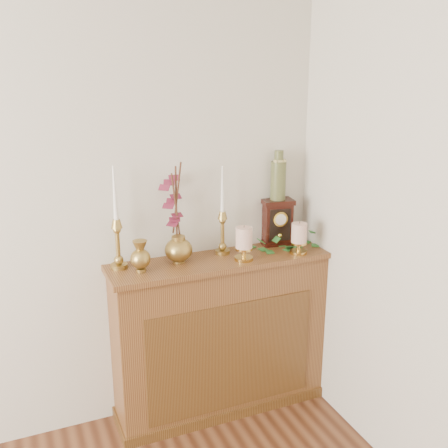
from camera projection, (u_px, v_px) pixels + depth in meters
name	position (u px, v px, depth m)	size (l,w,h in m)	color
console_shelf	(221.00, 339.00, 2.99)	(1.24, 0.34, 0.93)	brown
candlestick_left	(117.00, 236.00, 2.66)	(0.09, 0.09, 0.53)	#AB8E44
candlestick_center	(222.00, 226.00, 2.87)	(0.08, 0.08, 0.49)	#AB8E44
bud_vase	(140.00, 257.00, 2.63)	(0.10, 0.10, 0.17)	#AB8E44
ginger_jar	(174.00, 216.00, 2.75)	(0.22, 0.24, 0.55)	#AB8E44
pillar_candle_left	(244.00, 242.00, 2.79)	(0.10, 0.10, 0.20)	gold
pillar_candle_right	(299.00, 237.00, 2.89)	(0.10, 0.10, 0.19)	gold
ivy_garland	(283.00, 246.00, 3.00)	(0.50, 0.20, 0.09)	#2D722B
mantel_clock	(277.00, 222.00, 3.05)	(0.20, 0.15, 0.27)	black
ceramic_vase	(278.00, 178.00, 2.97)	(0.09, 0.09, 0.28)	#1C382B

